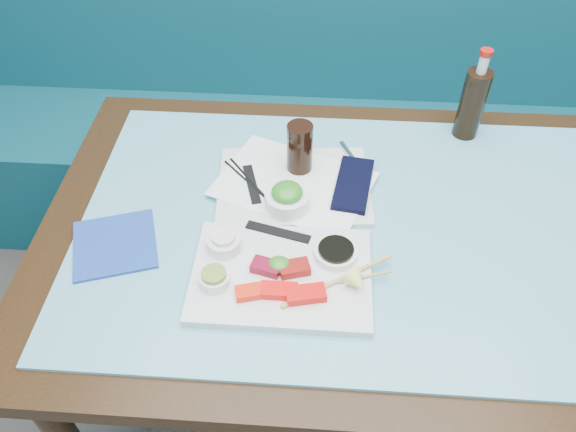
# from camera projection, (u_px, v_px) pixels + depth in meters

# --- Properties ---
(booth_bench) EXTENTS (3.00, 0.56, 1.17)m
(booth_bench) POSITION_uv_depth(u_px,v_px,m) (347.00, 130.00, 2.06)
(booth_bench) COLOR #0D4A57
(booth_bench) RESTS_ON ground
(dining_table) EXTENTS (1.40, 0.90, 0.75)m
(dining_table) POSITION_uv_depth(u_px,v_px,m) (359.00, 253.00, 1.27)
(dining_table) COLOR black
(dining_table) RESTS_ON ground
(glass_top) EXTENTS (1.22, 0.76, 0.01)m
(glass_top) POSITION_uv_depth(u_px,v_px,m) (363.00, 226.00, 1.21)
(glass_top) COLOR #5EA9BD
(glass_top) RESTS_ON dining_table
(sashimi_plate) EXTENTS (0.35, 0.25, 0.02)m
(sashimi_plate) POSITION_uv_depth(u_px,v_px,m) (281.00, 275.00, 1.10)
(sashimi_plate) COLOR silver
(sashimi_plate) RESTS_ON glass_top
(salmon_left) EXTENTS (0.07, 0.05, 0.02)m
(salmon_left) POSITION_uv_depth(u_px,v_px,m) (253.00, 292.00, 1.05)
(salmon_left) COLOR red
(salmon_left) RESTS_ON sashimi_plate
(salmon_mid) EXTENTS (0.07, 0.03, 0.02)m
(salmon_mid) POSITION_uv_depth(u_px,v_px,m) (279.00, 291.00, 1.05)
(salmon_mid) COLOR #F80E09
(salmon_mid) RESTS_ON sashimi_plate
(salmon_right) EXTENTS (0.08, 0.05, 0.02)m
(salmon_right) POSITION_uv_depth(u_px,v_px,m) (306.00, 294.00, 1.05)
(salmon_right) COLOR red
(salmon_right) RESTS_ON sashimi_plate
(tuna_left) EXTENTS (0.06, 0.05, 0.02)m
(tuna_left) POSITION_uv_depth(u_px,v_px,m) (266.00, 267.00, 1.09)
(tuna_left) COLOR maroon
(tuna_left) RESTS_ON sashimi_plate
(tuna_right) EXTENTS (0.07, 0.05, 0.02)m
(tuna_right) POSITION_uv_depth(u_px,v_px,m) (294.00, 268.00, 1.09)
(tuna_right) COLOR maroon
(tuna_right) RESTS_ON sashimi_plate
(seaweed_garnish) EXTENTS (0.05, 0.04, 0.02)m
(seaweed_garnish) POSITION_uv_depth(u_px,v_px,m) (279.00, 264.00, 1.09)
(seaweed_garnish) COLOR #307D1D
(seaweed_garnish) RESTS_ON sashimi_plate
(ramekin_wasabi) EXTENTS (0.07, 0.07, 0.02)m
(ramekin_wasabi) POSITION_uv_depth(u_px,v_px,m) (215.00, 280.00, 1.07)
(ramekin_wasabi) COLOR white
(ramekin_wasabi) RESTS_ON sashimi_plate
(wasabi_fill) EXTENTS (0.06, 0.06, 0.01)m
(wasabi_fill) POSITION_uv_depth(u_px,v_px,m) (214.00, 274.00, 1.06)
(wasabi_fill) COLOR olive
(wasabi_fill) RESTS_ON ramekin_wasabi
(ramekin_ginger) EXTENTS (0.07, 0.07, 0.03)m
(ramekin_ginger) POSITION_uv_depth(u_px,v_px,m) (224.00, 244.00, 1.13)
(ramekin_ginger) COLOR silver
(ramekin_ginger) RESTS_ON sashimi_plate
(ginger_fill) EXTENTS (0.05, 0.05, 0.01)m
(ginger_fill) POSITION_uv_depth(u_px,v_px,m) (223.00, 237.00, 1.11)
(ginger_fill) COLOR #F2E3C6
(ginger_fill) RESTS_ON ramekin_ginger
(soy_dish) EXTENTS (0.09, 0.09, 0.02)m
(soy_dish) POSITION_uv_depth(u_px,v_px,m) (336.00, 253.00, 1.12)
(soy_dish) COLOR white
(soy_dish) RESTS_ON sashimi_plate
(soy_fill) EXTENTS (0.09, 0.09, 0.01)m
(soy_fill) POSITION_uv_depth(u_px,v_px,m) (336.00, 249.00, 1.11)
(soy_fill) COLOR black
(soy_fill) RESTS_ON soy_dish
(lemon_wedge) EXTENTS (0.05, 0.05, 0.04)m
(lemon_wedge) POSITION_uv_depth(u_px,v_px,m) (357.00, 282.00, 1.05)
(lemon_wedge) COLOR #FFFD78
(lemon_wedge) RESTS_ON sashimi_plate
(chopstick_sleeve) EXTENTS (0.14, 0.06, 0.00)m
(chopstick_sleeve) POSITION_uv_depth(u_px,v_px,m) (278.00, 232.00, 1.17)
(chopstick_sleeve) COLOR black
(chopstick_sleeve) RESTS_ON sashimi_plate
(wooden_chopstick_a) EXTENTS (0.21, 0.15, 0.01)m
(wooden_chopstick_a) POSITION_uv_depth(u_px,v_px,m) (338.00, 280.00, 1.08)
(wooden_chopstick_a) COLOR tan
(wooden_chopstick_a) RESTS_ON sashimi_plate
(wooden_chopstick_b) EXTENTS (0.19, 0.07, 0.01)m
(wooden_chopstick_b) POSITION_uv_depth(u_px,v_px,m) (343.00, 281.00, 1.08)
(wooden_chopstick_b) COLOR tan
(wooden_chopstick_b) RESTS_ON sashimi_plate
(serving_tray) EXTENTS (0.36, 0.28, 0.01)m
(serving_tray) POSITION_uv_depth(u_px,v_px,m) (294.00, 186.00, 1.28)
(serving_tray) COLOR silver
(serving_tray) RESTS_ON glass_top
(paper_placemat) EXTENTS (0.40, 0.34, 0.00)m
(paper_placemat) POSITION_uv_depth(u_px,v_px,m) (294.00, 183.00, 1.28)
(paper_placemat) COLOR white
(paper_placemat) RESTS_ON serving_tray
(seaweed_bowl) EXTENTS (0.12, 0.12, 0.04)m
(seaweed_bowl) POSITION_uv_depth(u_px,v_px,m) (287.00, 200.00, 1.21)
(seaweed_bowl) COLOR white
(seaweed_bowl) RESTS_ON serving_tray
(seaweed_salad) EXTENTS (0.08, 0.08, 0.03)m
(seaweed_salad) POSITION_uv_depth(u_px,v_px,m) (287.00, 192.00, 1.20)
(seaweed_salad) COLOR #297F1D
(seaweed_salad) RESTS_ON seaweed_bowl
(cola_glass) EXTENTS (0.07, 0.07, 0.12)m
(cola_glass) POSITION_uv_depth(u_px,v_px,m) (300.00, 148.00, 1.27)
(cola_glass) COLOR black
(cola_glass) RESTS_ON serving_tray
(navy_pouch) EXTENTS (0.10, 0.18, 0.01)m
(navy_pouch) POSITION_uv_depth(u_px,v_px,m) (353.00, 184.00, 1.27)
(navy_pouch) COLOR black
(navy_pouch) RESTS_ON serving_tray
(fork) EXTENTS (0.05, 0.09, 0.01)m
(fork) POSITION_uv_depth(u_px,v_px,m) (350.00, 155.00, 1.34)
(fork) COLOR silver
(fork) RESTS_ON serving_tray
(black_chopstick_a) EXTENTS (0.14, 0.15, 0.01)m
(black_chopstick_a) POSITION_uv_depth(u_px,v_px,m) (250.00, 184.00, 1.28)
(black_chopstick_a) COLOR black
(black_chopstick_a) RESTS_ON serving_tray
(black_chopstick_b) EXTENTS (0.13, 0.17, 0.01)m
(black_chopstick_b) POSITION_uv_depth(u_px,v_px,m) (254.00, 184.00, 1.27)
(black_chopstick_b) COLOR black
(black_chopstick_b) RESTS_ON serving_tray
(tray_sleeve) EXTENTS (0.06, 0.13, 0.00)m
(tray_sleeve) POSITION_uv_depth(u_px,v_px,m) (252.00, 184.00, 1.28)
(tray_sleeve) COLOR black
(tray_sleeve) RESTS_ON serving_tray
(cola_bottle_body) EXTENTS (0.08, 0.08, 0.18)m
(cola_bottle_body) POSITION_uv_depth(u_px,v_px,m) (472.00, 104.00, 1.37)
(cola_bottle_body) COLOR black
(cola_bottle_body) RESTS_ON glass_top
(cola_bottle_neck) EXTENTS (0.03, 0.03, 0.05)m
(cola_bottle_neck) POSITION_uv_depth(u_px,v_px,m) (483.00, 64.00, 1.29)
(cola_bottle_neck) COLOR silver
(cola_bottle_neck) RESTS_ON cola_bottle_body
(cola_bottle_cap) EXTENTS (0.04, 0.04, 0.01)m
(cola_bottle_cap) POSITION_uv_depth(u_px,v_px,m) (487.00, 52.00, 1.26)
(cola_bottle_cap) COLOR #B4150B
(cola_bottle_cap) RESTS_ON cola_bottle_neck
(blue_napkin) EXTENTS (0.21, 0.21, 0.01)m
(blue_napkin) POSITION_uv_depth(u_px,v_px,m) (115.00, 244.00, 1.16)
(blue_napkin) COLOR navy
(blue_napkin) RESTS_ON glass_top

